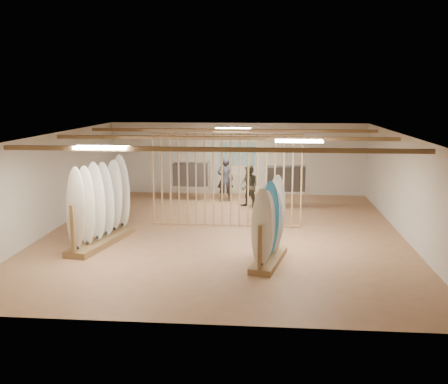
# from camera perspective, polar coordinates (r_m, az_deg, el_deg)

# --- Properties ---
(floor) EXTENTS (12.00, 12.00, 0.00)m
(floor) POSITION_cam_1_polar(r_m,az_deg,el_deg) (14.99, 0.00, -4.51)
(floor) COLOR #A97652
(floor) RESTS_ON ground
(ceiling) EXTENTS (12.00, 12.00, 0.00)m
(ceiling) POSITION_cam_1_polar(r_m,az_deg,el_deg) (14.51, 0.00, 6.22)
(ceiling) COLOR #9B9993
(ceiling) RESTS_ON ground
(wall_back) EXTENTS (12.00, 0.00, 12.00)m
(wall_back) POSITION_cam_1_polar(r_m,az_deg,el_deg) (20.61, 1.46, 3.64)
(wall_back) COLOR beige
(wall_back) RESTS_ON ground
(wall_front) EXTENTS (12.00, 0.00, 12.00)m
(wall_front) POSITION_cam_1_polar(r_m,az_deg,el_deg) (8.88, -3.41, -5.92)
(wall_front) COLOR beige
(wall_front) RESTS_ON ground
(wall_left) EXTENTS (0.00, 12.00, 12.00)m
(wall_left) POSITION_cam_1_polar(r_m,az_deg,el_deg) (15.92, -18.24, 1.00)
(wall_left) COLOR beige
(wall_left) RESTS_ON ground
(wall_right) EXTENTS (0.00, 12.00, 12.00)m
(wall_right) POSITION_cam_1_polar(r_m,az_deg,el_deg) (15.10, 19.26, 0.44)
(wall_right) COLOR beige
(wall_right) RESTS_ON ground
(ceiling_slats) EXTENTS (9.50, 6.12, 0.10)m
(ceiling_slats) POSITION_cam_1_polar(r_m,az_deg,el_deg) (14.52, 0.00, 5.90)
(ceiling_slats) COLOR olive
(ceiling_slats) RESTS_ON ground
(light_panels) EXTENTS (1.20, 0.35, 0.06)m
(light_panels) POSITION_cam_1_polar(r_m,az_deg,el_deg) (14.51, 0.00, 5.98)
(light_panels) COLOR white
(light_panels) RESTS_ON ground
(bamboo_partition) EXTENTS (4.45, 0.05, 2.78)m
(bamboo_partition) POSITION_cam_1_polar(r_m,az_deg,el_deg) (15.47, 0.26, 1.28)
(bamboo_partition) COLOR tan
(bamboo_partition) RESTS_ON ground
(poster) EXTENTS (1.40, 0.03, 0.90)m
(poster) POSITION_cam_1_polar(r_m,az_deg,el_deg) (20.56, 1.46, 4.19)
(poster) COLOR teal
(poster) RESTS_ON ground
(rack_left) EXTENTS (1.14, 2.82, 2.22)m
(rack_left) POSITION_cam_1_polar(r_m,az_deg,el_deg) (14.13, -13.24, -2.57)
(rack_left) COLOR olive
(rack_left) RESTS_ON floor
(rack_right) EXTENTS (0.93, 2.06, 1.90)m
(rack_right) POSITION_cam_1_polar(r_m,az_deg,el_deg) (12.32, 4.92, -4.82)
(rack_right) COLOR olive
(rack_right) RESTS_ON floor
(clothing_rack_a) EXTENTS (1.38, 0.39, 1.48)m
(clothing_rack_a) POSITION_cam_1_polar(r_m,az_deg,el_deg) (19.46, -3.67, 1.90)
(clothing_rack_a) COLOR silver
(clothing_rack_a) RESTS_ON floor
(clothing_rack_b) EXTENTS (1.40, 0.50, 1.51)m
(clothing_rack_b) POSITION_cam_1_polar(r_m,az_deg,el_deg) (18.43, 6.76, 1.42)
(clothing_rack_b) COLOR silver
(clothing_rack_b) RESTS_ON floor
(shopper_a) EXTENTS (0.71, 0.50, 1.85)m
(shopper_a) POSITION_cam_1_polar(r_m,az_deg,el_deg) (19.23, 0.14, 1.71)
(shopper_a) COLOR #27262E
(shopper_a) RESTS_ON floor
(shopper_b) EXTENTS (1.03, 0.99, 1.69)m
(shopper_b) POSITION_cam_1_polar(r_m,az_deg,el_deg) (18.20, 2.81, 0.93)
(shopper_b) COLOR #3D3C2F
(shopper_b) RESTS_ON floor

